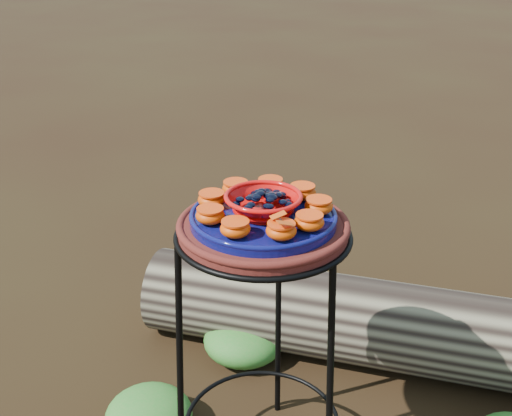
% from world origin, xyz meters
% --- Properties ---
extents(plant_stand, '(0.44, 0.44, 0.70)m').
position_xyz_m(plant_stand, '(0.00, 0.00, 0.35)').
color(plant_stand, black).
rests_on(plant_stand, ground).
extents(terracotta_saucer, '(0.38, 0.38, 0.03)m').
position_xyz_m(terracotta_saucer, '(0.00, 0.00, 0.72)').
color(terracotta_saucer, '#46140D').
rests_on(terracotta_saucer, plant_stand).
extents(cobalt_plate, '(0.33, 0.33, 0.02)m').
position_xyz_m(cobalt_plate, '(0.00, 0.00, 0.74)').
color(cobalt_plate, '#040A33').
rests_on(cobalt_plate, terracotta_saucer).
extents(red_bowl, '(0.16, 0.16, 0.05)m').
position_xyz_m(red_bowl, '(0.00, 0.00, 0.78)').
color(red_bowl, red).
rests_on(red_bowl, cobalt_plate).
extents(glass_gems, '(0.13, 0.13, 0.02)m').
position_xyz_m(glass_gems, '(0.00, 0.00, 0.81)').
color(glass_gems, black).
rests_on(glass_gems, red_bowl).
extents(orange_half_0, '(0.06, 0.06, 0.03)m').
position_xyz_m(orange_half_0, '(0.06, -0.11, 0.77)').
color(orange_half_0, '#B53306').
rests_on(orange_half_0, cobalt_plate).
extents(orange_half_1, '(0.06, 0.06, 0.03)m').
position_xyz_m(orange_half_1, '(0.11, -0.05, 0.77)').
color(orange_half_1, '#B53306').
rests_on(orange_half_1, cobalt_plate).
extents(orange_half_2, '(0.06, 0.06, 0.03)m').
position_xyz_m(orange_half_2, '(0.12, 0.03, 0.77)').
color(orange_half_2, '#B53306').
rests_on(orange_half_2, cobalt_plate).
extents(orange_half_3, '(0.06, 0.06, 0.03)m').
position_xyz_m(orange_half_3, '(0.07, 0.10, 0.77)').
color(orange_half_3, '#B53306').
rests_on(orange_half_3, cobalt_plate).
extents(orange_half_4, '(0.06, 0.06, 0.03)m').
position_xyz_m(orange_half_4, '(-0.01, 0.12, 0.77)').
color(orange_half_4, '#B53306').
rests_on(orange_half_4, cobalt_plate).
extents(orange_half_5, '(0.06, 0.06, 0.03)m').
position_xyz_m(orange_half_5, '(-0.09, 0.09, 0.77)').
color(orange_half_5, '#B53306').
rests_on(orange_half_5, cobalt_plate).
extents(orange_half_6, '(0.06, 0.06, 0.03)m').
position_xyz_m(orange_half_6, '(-0.12, 0.01, 0.77)').
color(orange_half_6, '#B53306').
rests_on(orange_half_6, cobalt_plate).
extents(orange_half_7, '(0.06, 0.06, 0.03)m').
position_xyz_m(orange_half_7, '(-0.10, -0.07, 0.77)').
color(orange_half_7, '#B53306').
rests_on(orange_half_7, cobalt_plate).
extents(orange_half_8, '(0.06, 0.06, 0.03)m').
position_xyz_m(orange_half_8, '(-0.03, -0.12, 0.77)').
color(orange_half_8, '#B53306').
rests_on(orange_half_8, cobalt_plate).
extents(butterfly, '(0.08, 0.07, 0.01)m').
position_xyz_m(butterfly, '(0.06, -0.11, 0.79)').
color(butterfly, '#C9410D').
rests_on(butterfly, orange_half_0).
extents(driftwood_log, '(1.56, 0.50, 0.29)m').
position_xyz_m(driftwood_log, '(0.26, 0.52, 0.14)').
color(driftwood_log, black).
rests_on(driftwood_log, ground).
extents(foliage_left, '(0.25, 0.25, 0.12)m').
position_xyz_m(foliage_left, '(-0.34, 0.05, 0.06)').
color(foliage_left, '#20721F').
rests_on(foliage_left, ground).
extents(foliage_back, '(0.27, 0.27, 0.14)m').
position_xyz_m(foliage_back, '(-0.16, 0.45, 0.07)').
color(foliage_back, '#20721F').
rests_on(foliage_back, ground).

